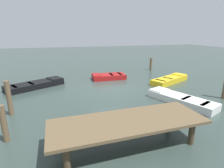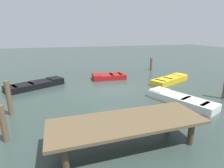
# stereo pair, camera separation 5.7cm
# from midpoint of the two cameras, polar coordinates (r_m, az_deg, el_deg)

# --- Properties ---
(ground_plane) EXTENTS (80.00, 80.00, 0.00)m
(ground_plane) POSITION_cam_midpoint_polar(r_m,az_deg,el_deg) (12.56, 0.13, -1.53)
(ground_plane) COLOR #33423D
(dock_segment) EXTENTS (5.33, 1.93, 0.95)m
(dock_segment) POSITION_cam_midpoint_polar(r_m,az_deg,el_deg) (6.22, 5.24, -12.31)
(dock_segment) COLOR brown
(dock_segment) RESTS_ON ground_plane
(rowboat_red) EXTENTS (2.80, 1.42, 0.46)m
(rowboat_red) POSITION_cam_midpoint_polar(r_m,az_deg,el_deg) (15.21, -0.95, 2.43)
(rowboat_red) COLOR maroon
(rowboat_red) RESTS_ON ground_plane
(rowboat_black) EXTENTS (4.06, 2.96, 0.46)m
(rowboat_black) POSITION_cam_midpoint_polar(r_m,az_deg,el_deg) (13.91, -22.97, -0.17)
(rowboat_black) COLOR black
(rowboat_black) RESTS_ON ground_plane
(rowboat_white) EXTENTS (2.43, 3.90, 0.46)m
(rowboat_white) POSITION_cam_midpoint_polar(r_m,az_deg,el_deg) (10.70, 21.06, -4.60)
(rowboat_white) COLOR silver
(rowboat_white) RESTS_ON ground_plane
(rowboat_yellow) EXTENTS (3.81, 2.53, 0.46)m
(rowboat_yellow) POSITION_cam_midpoint_polar(r_m,az_deg,el_deg) (14.88, 18.10, 1.32)
(rowboat_yellow) COLOR gold
(rowboat_yellow) RESTS_ON ground_plane
(mooring_piling_far_right) EXTENTS (0.24, 0.24, 1.28)m
(mooring_piling_far_right) POSITION_cam_midpoint_polar(r_m,az_deg,el_deg) (19.18, 12.47, 6.18)
(mooring_piling_far_right) COLOR brown
(mooring_piling_far_right) RESTS_ON ground_plane
(mooring_piling_near_right) EXTENTS (0.23, 0.23, 1.68)m
(mooring_piling_near_right) POSITION_cam_midpoint_polar(r_m,az_deg,el_deg) (9.68, -29.85, -3.93)
(mooring_piling_near_right) COLOR brown
(mooring_piling_near_right) RESTS_ON ground_plane
(mooring_piling_mid_left) EXTENTS (0.21, 0.21, 1.40)m
(mooring_piling_mid_left) POSITION_cam_midpoint_polar(r_m,az_deg,el_deg) (7.51, -31.12, -10.74)
(mooring_piling_mid_left) COLOR brown
(mooring_piling_mid_left) RESTS_ON ground_plane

